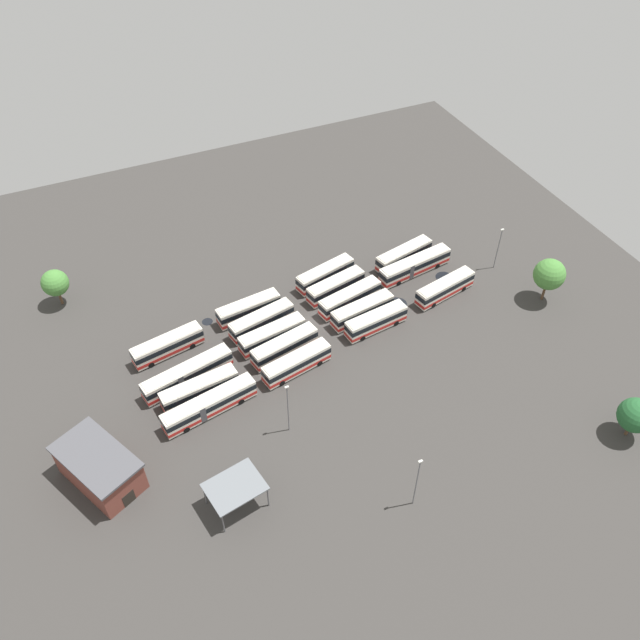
# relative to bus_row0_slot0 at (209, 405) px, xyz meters

# --- Properties ---
(ground_plane) EXTENTS (123.84, 123.84, 0.00)m
(ground_plane) POSITION_rel_bus_row0_slot0_xyz_m (21.10, 11.07, -1.80)
(ground_plane) COLOR #383533
(bus_row0_slot0) EXTENTS (14.65, 5.08, 3.39)m
(bus_row0_slot0) POSITION_rel_bus_row0_slot0_xyz_m (0.00, 0.00, 0.00)
(bus_row0_slot0) COLOR silver
(bus_row0_slot0) RESTS_ON ground_plane
(bus_row0_slot1) EXTENTS (11.97, 3.83, 3.39)m
(bus_row0_slot1) POSITION_rel_bus_row0_slot0_xyz_m (-0.41, 3.43, -0.00)
(bus_row0_slot1) COLOR silver
(bus_row0_slot1) RESTS_ON ground_plane
(bus_row0_slot2) EXTENTS (14.64, 5.46, 3.39)m
(bus_row0_slot2) POSITION_rel_bus_row0_slot0_xyz_m (-1.26, 7.04, 0.00)
(bus_row0_slot2) COLOR silver
(bus_row0_slot2) RESTS_ON ground_plane
(bus_row0_slot4) EXTENTS (11.79, 4.52, 3.39)m
(bus_row0_slot4) POSITION_rel_bus_row0_slot0_xyz_m (-2.39, 14.14, -0.00)
(bus_row0_slot4) COLOR silver
(bus_row0_slot4) RESTS_ON ground_plane
(bus_row1_slot0) EXTENTS (11.62, 4.61, 3.39)m
(bus_row1_slot0) POSITION_rel_bus_row0_slot0_xyz_m (14.72, 2.30, -0.00)
(bus_row1_slot0) COLOR silver
(bus_row1_slot0) RESTS_ON ground_plane
(bus_row1_slot1) EXTENTS (11.52, 4.70, 3.39)m
(bus_row1_slot1) POSITION_rel_bus_row0_slot0_xyz_m (14.35, 6.32, -0.00)
(bus_row1_slot1) COLOR silver
(bus_row1_slot1) RESTS_ON ground_plane
(bus_row1_slot2) EXTENTS (11.48, 4.14, 3.39)m
(bus_row1_slot2) POSITION_rel_bus_row0_slot0_xyz_m (13.50, 9.51, -0.00)
(bus_row1_slot2) COLOR silver
(bus_row1_slot2) RESTS_ON ground_plane
(bus_row1_slot3) EXTENTS (11.53, 4.69, 3.39)m
(bus_row1_slot3) POSITION_rel_bus_row0_slot0_xyz_m (13.11, 13.26, -0.00)
(bus_row1_slot3) COLOR silver
(bus_row1_slot3) RESTS_ON ground_plane
(bus_row1_slot4) EXTENTS (11.16, 3.71, 3.39)m
(bus_row1_slot4) POSITION_rel_bus_row0_slot0_xyz_m (12.14, 16.86, -0.00)
(bus_row1_slot4) COLOR silver
(bus_row1_slot4) RESTS_ON ground_plane
(bus_row2_slot0) EXTENTS (11.13, 3.79, 3.39)m
(bus_row2_slot0) POSITION_rel_bus_row0_slot0_xyz_m (30.18, 5.48, -0.00)
(bus_row2_slot0) COLOR silver
(bus_row2_slot0) RESTS_ON ground_plane
(bus_row2_slot1) EXTENTS (11.49, 4.05, 3.39)m
(bus_row2_slot1) POSITION_rel_bus_row0_slot0_xyz_m (29.30, 8.67, -0.00)
(bus_row2_slot1) COLOR silver
(bus_row2_slot1) RESTS_ON ground_plane
(bus_row2_slot2) EXTENTS (12.00, 4.85, 3.39)m
(bus_row2_slot2) POSITION_rel_bus_row0_slot0_xyz_m (28.77, 12.30, -0.00)
(bus_row2_slot2) COLOR silver
(bus_row2_slot2) RESTS_ON ground_plane
(bus_row2_slot3) EXTENTS (11.21, 4.70, 3.39)m
(bus_row2_slot3) POSITION_rel_bus_row0_slot0_xyz_m (27.84, 16.00, -0.00)
(bus_row2_slot3) COLOR silver
(bus_row2_slot3) RESTS_ON ground_plane
(bus_row2_slot4) EXTENTS (11.51, 5.06, 3.39)m
(bus_row2_slot4) POSITION_rel_bus_row0_slot0_xyz_m (27.53, 19.68, -0.00)
(bus_row2_slot4) COLOR silver
(bus_row2_slot4) RESTS_ON ground_plane
(bus_row3_slot0) EXTENTS (11.96, 4.81, 3.39)m
(bus_row3_slot0) POSITION_rel_bus_row0_slot0_xyz_m (44.91, 7.84, -0.00)
(bus_row3_slot0) COLOR silver
(bus_row3_slot0) RESTS_ON ground_plane
(bus_row3_slot2) EXTENTS (14.65, 4.52, 3.39)m
(bus_row3_slot2) POSITION_rel_bus_row0_slot0_xyz_m (43.19, 15.26, 0.00)
(bus_row3_slot2) COLOR silver
(bus_row3_slot2) RESTS_ON ground_plane
(bus_row3_slot3) EXTENTS (11.93, 4.96, 3.39)m
(bus_row3_slot3) POSITION_rel_bus_row0_slot0_xyz_m (42.93, 18.71, -0.00)
(bus_row3_slot3) COLOR silver
(bus_row3_slot3) RESTS_ON ground_plane
(depot_building) EXTENTS (11.23, 13.61, 5.41)m
(depot_building) POSITION_rel_bus_row0_slot0_xyz_m (-16.38, -4.84, 0.93)
(depot_building) COLOR brown
(depot_building) RESTS_ON ground_plane
(maintenance_shelter) EXTENTS (7.95, 6.70, 4.27)m
(maintenance_shelter) POSITION_rel_bus_row0_slot0_xyz_m (-1.28, -15.77, 2.21)
(maintenance_shelter) COLOR slate
(maintenance_shelter) RESTS_ON ground_plane
(lamp_post_mid_lot) EXTENTS (0.56, 0.28, 8.59)m
(lamp_post_mid_lot) POSITION_rel_bus_row0_slot0_xyz_m (57.39, 10.69, 2.92)
(lamp_post_mid_lot) COLOR slate
(lamp_post_mid_lot) RESTS_ON ground_plane
(lamp_post_far_corner) EXTENTS (0.56, 0.28, 9.69)m
(lamp_post_far_corner) POSITION_rel_bus_row0_slot0_xyz_m (19.54, -25.05, 3.47)
(lamp_post_far_corner) COLOR slate
(lamp_post_far_corner) RESTS_ON ground_plane
(lamp_post_by_building) EXTENTS (0.56, 0.28, 9.51)m
(lamp_post_by_building) POSITION_rel_bus_row0_slot0_xyz_m (9.33, -7.57, 3.38)
(lamp_post_by_building) COLOR slate
(lamp_post_by_building) RESTS_ON ground_plane
(tree_northwest) EXTENTS (4.97, 4.97, 6.81)m
(tree_northwest) POSITION_rel_bus_row0_slot0_xyz_m (52.70, -28.03, 2.51)
(tree_northwest) COLOR brown
(tree_northwest) RESTS_ON ground_plane
(tree_north_edge) EXTENTS (5.36, 5.36, 8.25)m
(tree_north_edge) POSITION_rel_bus_row0_slot0_xyz_m (59.99, 0.08, 3.76)
(tree_north_edge) COLOR brown
(tree_north_edge) RESTS_ON ground_plane
(tree_northeast) EXTENTS (4.55, 4.55, 6.95)m
(tree_northeast) POSITION_rel_bus_row0_slot0_xyz_m (-16.16, 33.25, 2.86)
(tree_northeast) COLOR brown
(tree_northeast) RESTS_ON ground_plane
(puddle_front_lane) EXTENTS (1.83, 1.83, 0.01)m
(puddle_front_lane) POSITION_rel_bus_row0_slot0_xyz_m (5.27, 18.56, -1.79)
(puddle_front_lane) COLOR black
(puddle_front_lane) RESTS_ON ground_plane
(puddle_back_corner) EXTENTS (3.07, 3.07, 0.01)m
(puddle_back_corner) POSITION_rel_bus_row0_slot0_xyz_m (47.65, 12.08, -1.79)
(puddle_back_corner) COLOR black
(puddle_back_corner) RESTS_ON ground_plane
(puddle_near_shelter) EXTENTS (3.39, 3.39, 0.01)m
(puddle_near_shelter) POSITION_rel_bus_row0_slot0_xyz_m (36.48, 9.28, -1.79)
(puddle_near_shelter) COLOR black
(puddle_near_shelter) RESTS_ON ground_plane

